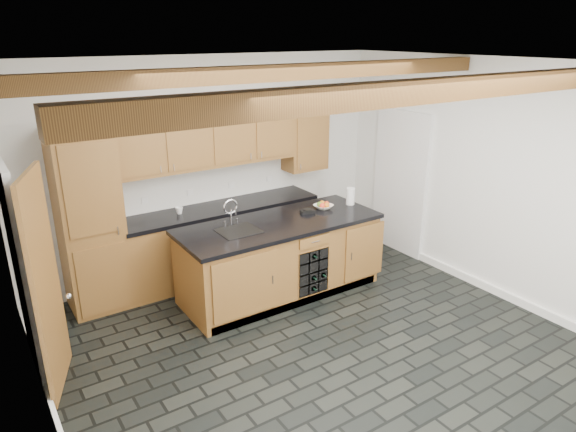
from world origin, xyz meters
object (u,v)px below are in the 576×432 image
fruit_bowl (323,207)px  paper_towel (350,196)px  island (281,258)px  kitchen_scale (308,211)px

fruit_bowl → paper_towel: bearing=-6.6°
fruit_bowl → paper_towel: size_ratio=1.04×
island → kitchen_scale: size_ratio=13.06×
island → kitchen_scale: kitchen_scale is taller
island → fruit_bowl: size_ratio=10.76×
kitchen_scale → fruit_bowl: 0.26m
kitchen_scale → paper_towel: paper_towel is taller
fruit_bowl → paper_towel: paper_towel is taller
kitchen_scale → paper_towel: (0.67, -0.03, 0.09)m
paper_towel → island: bearing=-177.0°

